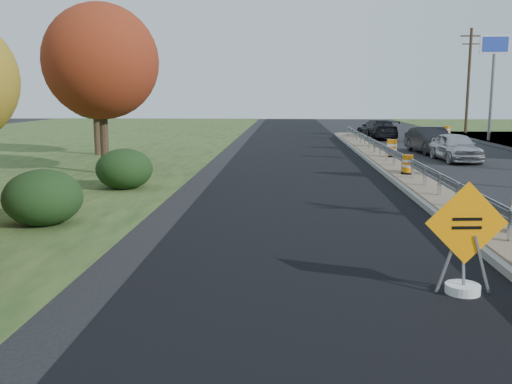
{
  "coord_description": "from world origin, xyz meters",
  "views": [
    {
      "loc": [
        -5.02,
        -14.65,
        3.45
      ],
      "look_at": [
        -5.75,
        -0.87,
        1.1
      ],
      "focal_mm": 40.0,
      "sensor_mm": 36.0,
      "label": 1
    }
  ],
  "objects_px": {
    "barrel_shoulder_far": "(447,132)",
    "barrel_median_mid": "(408,165)",
    "barrel_median_far": "(392,149)",
    "caution_sign": "(464,266)",
    "car_silver": "(456,147)",
    "car_dark_mid": "(430,140)",
    "car_dark_far": "(377,129)"
  },
  "relations": [
    {
      "from": "barrel_shoulder_far",
      "to": "barrel_median_mid",
      "type": "bearing_deg",
      "value": -108.69
    },
    {
      "from": "barrel_median_far",
      "to": "barrel_shoulder_far",
      "type": "height_order",
      "value": "barrel_median_far"
    },
    {
      "from": "barrel_median_mid",
      "to": "caution_sign",
      "type": "bearing_deg",
      "value": -97.82
    },
    {
      "from": "barrel_median_far",
      "to": "car_silver",
      "type": "xyz_separation_m",
      "value": [
        3.37,
        0.18,
        0.08
      ]
    },
    {
      "from": "barrel_shoulder_far",
      "to": "car_silver",
      "type": "bearing_deg",
      "value": -104.01
    },
    {
      "from": "car_dark_mid",
      "to": "car_dark_far",
      "type": "distance_m",
      "value": 11.45
    },
    {
      "from": "caution_sign",
      "to": "barrel_median_far",
      "type": "relative_size",
      "value": 2.18
    },
    {
      "from": "car_silver",
      "to": "car_dark_mid",
      "type": "xyz_separation_m",
      "value": [
        -0.31,
        4.11,
        0.03
      ]
    },
    {
      "from": "barrel_median_far",
      "to": "car_dark_far",
      "type": "bearing_deg",
      "value": 83.87
    },
    {
      "from": "caution_sign",
      "to": "car_dark_far",
      "type": "relative_size",
      "value": 0.37
    },
    {
      "from": "barrel_median_far",
      "to": "car_dark_mid",
      "type": "relative_size",
      "value": 0.19
    },
    {
      "from": "barrel_median_far",
      "to": "car_silver",
      "type": "distance_m",
      "value": 3.38
    },
    {
      "from": "barrel_shoulder_far",
      "to": "car_dark_mid",
      "type": "distance_m",
      "value": 14.61
    },
    {
      "from": "car_silver",
      "to": "caution_sign",
      "type": "bearing_deg",
      "value": -109.13
    },
    {
      "from": "barrel_median_far",
      "to": "car_dark_mid",
      "type": "xyz_separation_m",
      "value": [
        3.06,
        4.29,
        0.12
      ]
    },
    {
      "from": "caution_sign",
      "to": "barrel_median_mid",
      "type": "bearing_deg",
      "value": 77.28
    },
    {
      "from": "car_dark_mid",
      "to": "car_dark_far",
      "type": "xyz_separation_m",
      "value": [
        -1.38,
        11.37,
        -0.0
      ]
    },
    {
      "from": "barrel_median_mid",
      "to": "car_dark_far",
      "type": "distance_m",
      "value": 22.44
    },
    {
      "from": "car_silver",
      "to": "car_dark_mid",
      "type": "bearing_deg",
      "value": 90.81
    },
    {
      "from": "barrel_median_far",
      "to": "barrel_median_mid",
      "type": "bearing_deg",
      "value": -94.6
    },
    {
      "from": "barrel_median_far",
      "to": "car_dark_mid",
      "type": "height_order",
      "value": "car_dark_mid"
    },
    {
      "from": "car_dark_mid",
      "to": "car_dark_far",
      "type": "height_order",
      "value": "car_dark_mid"
    },
    {
      "from": "caution_sign",
      "to": "car_dark_far",
      "type": "height_order",
      "value": "caution_sign"
    },
    {
      "from": "caution_sign",
      "to": "car_dark_mid",
      "type": "distance_m",
      "value": 25.5
    },
    {
      "from": "caution_sign",
      "to": "barrel_median_mid",
      "type": "distance_m",
      "value": 14.06
    },
    {
      "from": "caution_sign",
      "to": "car_dark_far",
      "type": "distance_m",
      "value": 36.5
    },
    {
      "from": "caution_sign",
      "to": "car_dark_mid",
      "type": "xyz_separation_m",
      "value": [
        5.51,
        24.9,
        0.28
      ]
    },
    {
      "from": "barrel_shoulder_far",
      "to": "car_dark_far",
      "type": "height_order",
      "value": "car_dark_far"
    },
    {
      "from": "barrel_median_mid",
      "to": "car_silver",
      "type": "xyz_separation_m",
      "value": [
        3.91,
        6.86,
        0.14
      ]
    },
    {
      "from": "car_silver",
      "to": "car_dark_far",
      "type": "height_order",
      "value": "car_dark_far"
    },
    {
      "from": "barrel_median_far",
      "to": "car_dark_mid",
      "type": "bearing_deg",
      "value": 54.47
    },
    {
      "from": "barrel_median_mid",
      "to": "barrel_median_far",
      "type": "bearing_deg",
      "value": 85.4
    }
  ]
}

